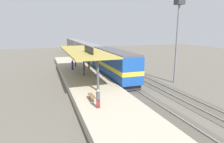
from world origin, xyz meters
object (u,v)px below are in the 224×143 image
object	(u,v)px
platform_bench	(92,96)
person_boarding	(98,98)
person_waiting	(89,64)
light_mast	(178,24)
person_walking	(72,64)
locomotive	(114,64)
passenger_carriage_front	(88,52)
passenger_carriage_rear	(75,46)

from	to	relation	value
platform_bench	person_boarding	bearing A→B (deg)	-87.83
person_waiting	light_mast	bearing A→B (deg)	-42.66
person_walking	person_waiting	bearing A→B (deg)	-2.16
platform_bench	person_walking	bearing A→B (deg)	88.61
platform_bench	person_waiting	xyz separation A→B (m)	(3.19, 15.42, 0.51)
locomotive	passenger_carriage_front	distance (m)	18.00
person_waiting	person_walking	world-z (taller)	same
locomotive	person_boarding	world-z (taller)	locomotive
locomotive	person_waiting	xyz separation A→B (m)	(-2.81, 5.01, -0.56)
passenger_carriage_rear	light_mast	world-z (taller)	light_mast
locomotive	person_walking	bearing A→B (deg)	137.73
light_mast	person_boarding	size ratio (longest dim) A/B	6.84
passenger_carriage_front	passenger_carriage_rear	distance (m)	20.80
light_mast	person_walking	xyz separation A→B (m)	(-13.42, 9.89, -6.54)
light_mast	person_boarding	bearing A→B (deg)	-150.49
person_waiting	person_boarding	size ratio (longest dim) A/B	1.00
person_waiting	person_boarding	world-z (taller)	same
person_walking	light_mast	bearing A→B (deg)	-36.37
passenger_carriage_front	light_mast	distance (m)	24.83
platform_bench	passenger_carriage_front	bearing A→B (deg)	78.08
locomotive	person_boarding	bearing A→B (deg)	-115.27
passenger_carriage_front	person_walking	size ratio (longest dim) A/B	11.70
person_walking	person_boarding	xyz separation A→B (m)	(-0.30, -17.65, 0.00)
passenger_carriage_front	person_waiting	xyz separation A→B (m)	(-2.81, -12.99, -0.46)
person_boarding	light_mast	bearing A→B (deg)	29.51
passenger_carriage_rear	person_waiting	size ratio (longest dim) A/B	11.70
passenger_carriage_rear	person_waiting	distance (m)	33.91
locomotive	person_waiting	bearing A→B (deg)	119.34
locomotive	person_boarding	size ratio (longest dim) A/B	8.44
light_mast	person_waiting	world-z (taller)	light_mast
locomotive	passenger_carriage_front	size ratio (longest dim) A/B	0.72
platform_bench	person_walking	world-z (taller)	person_walking
light_mast	person_waiting	xyz separation A→B (m)	(-10.61, 9.78, -6.54)
person_waiting	platform_bench	bearing A→B (deg)	-101.67
passenger_carriage_front	person_walking	bearing A→B (deg)	-113.57
passenger_carriage_front	person_boarding	world-z (taller)	passenger_carriage_front
platform_bench	locomotive	bearing A→B (deg)	60.06
platform_bench	locomotive	size ratio (longest dim) A/B	0.12
locomotive	person_walking	distance (m)	7.62
passenger_carriage_front	light_mast	xyz separation A→B (m)	(7.80, -22.77, 6.08)
person_waiting	person_walking	size ratio (longest dim) A/B	1.00
light_mast	person_walking	size ratio (longest dim) A/B	6.84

